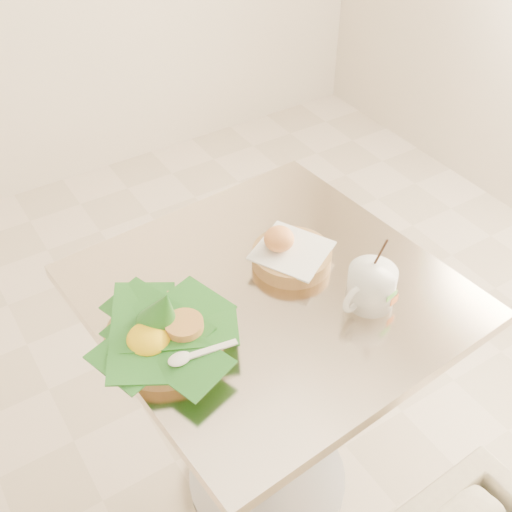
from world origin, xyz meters
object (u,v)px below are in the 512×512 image
bread_basket (290,253)px  coffee_mug (370,286)px  rice_basket (164,332)px  cafe_table (270,358)px

bread_basket → coffee_mug: coffee_mug is taller
rice_basket → coffee_mug: 0.42m
coffee_mug → rice_basket: bearing=163.4°
bread_basket → rice_basket: bearing=-168.6°
rice_basket → coffee_mug: (0.40, -0.12, 0.01)m
bread_basket → coffee_mug: (0.07, -0.19, 0.02)m
bread_basket → coffee_mug: 0.20m
cafe_table → bread_basket: 0.26m
cafe_table → coffee_mug: (0.14, -0.14, 0.27)m
rice_basket → cafe_table: bearing=4.4°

